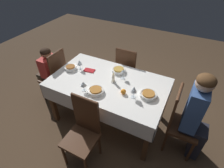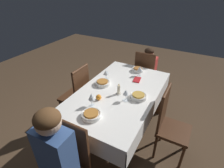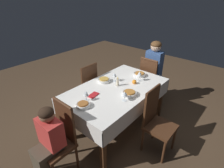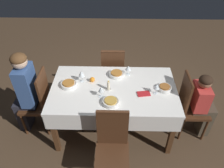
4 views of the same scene
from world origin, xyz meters
name	(u,v)px [view 1 (image 1 of 4)]	position (x,y,z in m)	size (l,w,h in m)	color
ground_plane	(109,118)	(0.00, 0.00, 0.00)	(8.00, 8.00, 0.00)	#4C3826
dining_table	(108,86)	(0.00, 0.00, 0.67)	(1.59, 0.94, 0.76)	white
chair_east	(180,120)	(1.01, -0.01, 0.51)	(0.37, 0.37, 0.96)	#472816
chair_west	(56,75)	(-1.01, 0.02, 0.51)	(0.37, 0.37, 0.96)	#472816
chair_north	(127,71)	(0.00, 0.68, 0.51)	(0.37, 0.37, 0.96)	#472816
chair_south	(83,131)	(0.02, -0.68, 0.51)	(0.37, 0.37, 0.96)	#472816
person_adult_denim	(197,114)	(1.15, -0.01, 0.70)	(0.34, 0.30, 1.24)	#282833
person_child_red	(48,71)	(-1.17, 0.02, 0.54)	(0.33, 0.30, 0.99)	#4C4233
bowl_east	(148,95)	(0.57, -0.04, 0.78)	(0.21, 0.21, 0.06)	white
wine_glass_east	(134,90)	(0.41, -0.13, 0.88)	(0.08, 0.08, 0.17)	white
bowl_west	(71,68)	(-0.64, 0.01, 0.79)	(0.18, 0.18, 0.06)	white
wine_glass_west	(80,63)	(-0.52, 0.08, 0.87)	(0.07, 0.07, 0.15)	white
bowl_north	(119,70)	(0.03, 0.27, 0.78)	(0.20, 0.20, 0.06)	white
wine_glass_north	(123,72)	(0.14, 0.16, 0.87)	(0.07, 0.07, 0.15)	white
bowl_south	(96,91)	(-0.03, -0.27, 0.78)	(0.21, 0.21, 0.06)	white
wine_glass_south	(83,84)	(-0.19, -0.30, 0.86)	(0.08, 0.08, 0.14)	white
candle_centerpiece	(113,79)	(0.06, 0.03, 0.81)	(0.07, 0.07, 0.15)	beige
orange_fruit	(123,92)	(0.28, -0.13, 0.79)	(0.07, 0.07, 0.07)	orange
napkin_red_folded	(89,70)	(-0.37, 0.10, 0.76)	(0.17, 0.11, 0.01)	red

